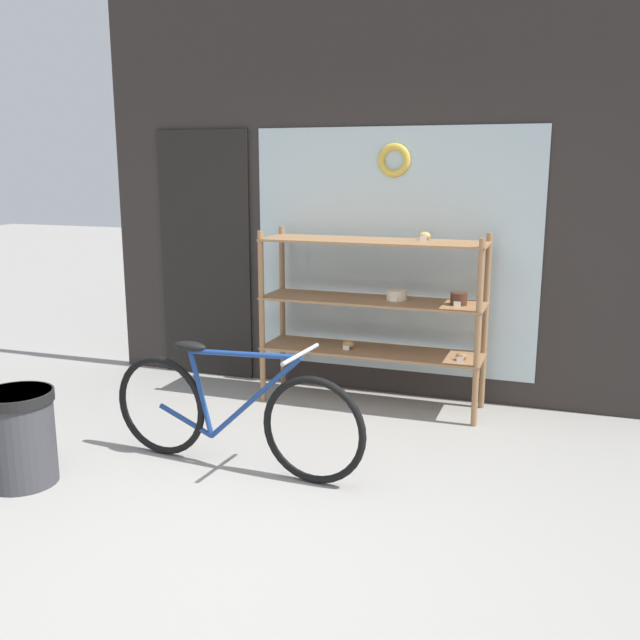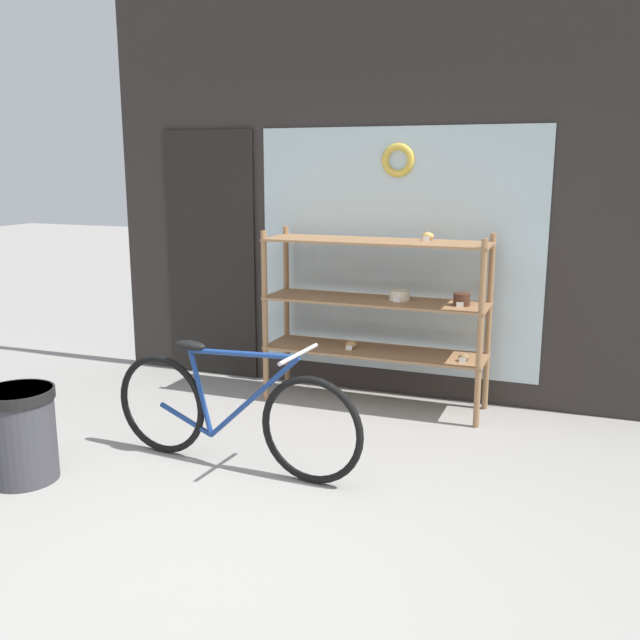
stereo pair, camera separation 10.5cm
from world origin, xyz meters
name	(u,v)px [view 1 (the left image)]	position (x,y,z in m)	size (l,w,h in m)	color
ground_plane	(221,543)	(0.00, 0.00, 0.00)	(30.00, 30.00, 0.00)	gray
storefront_facade	(365,190)	(-0.05, 2.62, 1.62)	(4.58, 0.13, 3.34)	#2D2826
display_case	(375,302)	(0.15, 2.25, 0.81)	(1.68, 0.46, 1.33)	#8E6642
bicycle	(232,413)	(-0.34, 0.83, 0.35)	(1.71, 0.46, 0.78)	black
trash_bin	(19,433)	(-1.41, 0.23, 0.30)	(0.42, 0.42, 0.56)	#38383D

